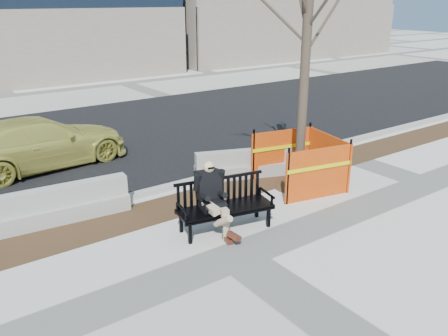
{
  "coord_description": "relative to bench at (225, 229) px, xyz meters",
  "views": [
    {
      "loc": [
        -4.61,
        -6.03,
        4.52
      ],
      "look_at": [
        0.86,
        1.58,
        1.09
      ],
      "focal_mm": 37.34,
      "sensor_mm": 36.0,
      "label": 1
    }
  ],
  "objects": [
    {
      "name": "seated_man",
      "position": [
        -0.27,
        0.11,
        0.0
      ],
      "size": [
        0.83,
        1.16,
        1.48
      ],
      "primitive_type": null,
      "rotation": [
        0.0,
        0.0,
        -0.2
      ],
      "color": "black",
      "rests_on": "ground"
    },
    {
      "name": "bench",
      "position": [
        0.0,
        0.0,
        0.0
      ],
      "size": [
        2.12,
        1.11,
        1.07
      ],
      "primitive_type": null,
      "rotation": [
        0.0,
        0.0,
        -0.2
      ],
      "color": "black",
      "rests_on": "ground"
    },
    {
      "name": "ground",
      "position": [
        -0.46,
        -0.98,
        0.0
      ],
      "size": [
        120.0,
        120.0,
        0.0
      ],
      "primitive_type": "plane",
      "color": "beige",
      "rests_on": "ground"
    },
    {
      "name": "tree_fence",
      "position": [
        2.92,
        0.85,
        0.0
      ],
      "size": [
        3.25,
        3.25,
        6.86
      ],
      "primitive_type": null,
      "rotation": [
        0.0,
        0.0,
        -0.21
      ],
      "color": "#F8450F",
      "rests_on": "ground"
    },
    {
      "name": "mulch_strip",
      "position": [
        -0.46,
        1.62,
        0.0
      ],
      "size": [
        40.0,
        1.2,
        0.02
      ],
      "primitive_type": "cube",
      "color": "#47301C",
      "rests_on": "ground"
    },
    {
      "name": "jersey_barrier_left",
      "position": [
        -2.56,
        2.38,
        0.0
      ],
      "size": [
        2.84,
        0.8,
        0.8
      ],
      "primitive_type": null,
      "rotation": [
        0.0,
        0.0,
        -0.09
      ],
      "color": "#9B9991",
      "rests_on": "ground"
    },
    {
      "name": "jersey_barrier_right",
      "position": [
        2.2,
        2.17,
        0.0
      ],
      "size": [
        2.66,
        1.44,
        0.76
      ],
      "primitive_type": null,
      "rotation": [
        0.0,
        0.0,
        -0.36
      ],
      "color": "gray",
      "rests_on": "ground"
    },
    {
      "name": "curb",
      "position": [
        -0.46,
        2.57,
        0.06
      ],
      "size": [
        60.0,
        0.25,
        0.12
      ],
      "primitive_type": "cube",
      "color": "#9E9B93",
      "rests_on": "ground"
    },
    {
      "name": "asphalt_street",
      "position": [
        -0.46,
        7.82,
        0.0
      ],
      "size": [
        60.0,
        10.4,
        0.01
      ],
      "primitive_type": "cube",
      "color": "black",
      "rests_on": "ground"
    },
    {
      "name": "sedan",
      "position": [
        -1.98,
        6.14,
        0.0
      ],
      "size": [
        5.09,
        2.55,
        1.42
      ],
      "primitive_type": "imported",
      "rotation": [
        0.0,
        0.0,
        1.69
      ],
      "color": "#BDB94D",
      "rests_on": "ground"
    }
  ]
}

